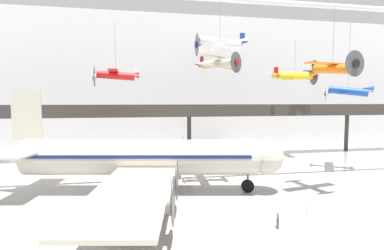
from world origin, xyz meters
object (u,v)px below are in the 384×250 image
suspended_plane_orange_highwing (333,68)px  suspended_plane_yellow_lowwing (295,76)px  suspended_plane_red_highwing (116,75)px  suspended_plane_cream_biplane (218,63)px  airliner_silver_main (140,158)px  info_sign_pedestal (278,222)px  stanchion_barrier (307,212)px  suspended_plane_white_twin (220,43)px  suspended_plane_blue_trainer (348,91)px

suspended_plane_orange_highwing → suspended_plane_yellow_lowwing: (7.23, 20.17, 0.97)m
suspended_plane_red_highwing → suspended_plane_cream_biplane: bearing=-151.9°
suspended_plane_red_highwing → suspended_plane_yellow_lowwing: 29.74m
airliner_silver_main → info_sign_pedestal: (9.91, -10.72, -3.15)m
suspended_plane_red_highwing → stanchion_barrier: bearing=127.6°
suspended_plane_yellow_lowwing → suspended_plane_orange_highwing: bearing=-101.7°
suspended_plane_white_twin → suspended_plane_cream_biplane: bearing=-102.3°
suspended_plane_blue_trainer → airliner_silver_main: bearing=45.1°
airliner_silver_main → suspended_plane_white_twin: 14.64m
suspended_plane_red_highwing → suspended_plane_white_twin: 15.48m
suspended_plane_blue_trainer → suspended_plane_white_twin: size_ratio=1.57×
suspended_plane_red_highwing → suspended_plane_cream_biplane: 19.65m
suspended_plane_red_highwing → suspended_plane_white_twin: suspended_plane_white_twin is taller
stanchion_barrier → suspended_plane_yellow_lowwing: bearing=63.2°
suspended_plane_white_twin → suspended_plane_yellow_lowwing: suspended_plane_white_twin is taller
suspended_plane_red_highwing → info_sign_pedestal: suspended_plane_red_highwing is taller
airliner_silver_main → suspended_plane_cream_biplane: suspended_plane_cream_biplane is taller
suspended_plane_blue_trainer → suspended_plane_white_twin: bearing=48.4°
suspended_plane_cream_biplane → suspended_plane_yellow_lowwing: 13.18m
airliner_silver_main → suspended_plane_white_twin: suspended_plane_white_twin is taller
airliner_silver_main → stanchion_barrier: airliner_silver_main is taller
airliner_silver_main → suspended_plane_yellow_lowwing: suspended_plane_yellow_lowwing is taller
suspended_plane_yellow_lowwing → stanchion_barrier: suspended_plane_yellow_lowwing is taller
airliner_silver_main → suspended_plane_yellow_lowwing: 32.54m
airliner_silver_main → suspended_plane_orange_highwing: suspended_plane_orange_highwing is taller
suspended_plane_cream_biplane → suspended_plane_white_twin: bearing=-55.3°
suspended_plane_red_highwing → stanchion_barrier: suspended_plane_red_highwing is taller
suspended_plane_orange_highwing → suspended_plane_yellow_lowwing: size_ratio=0.91×
suspended_plane_white_twin → stanchion_barrier: size_ratio=6.24×
suspended_plane_orange_highwing → suspended_plane_red_highwing: bearing=-135.1°
stanchion_barrier → airliner_silver_main: bearing=146.3°
airliner_silver_main → suspended_plane_red_highwing: 14.30m
suspended_plane_white_twin → stanchion_barrier: 18.49m
airliner_silver_main → suspended_plane_blue_trainer: (27.69, 5.21, 7.09)m
suspended_plane_yellow_lowwing → info_sign_pedestal: 34.34m
suspended_plane_white_twin → suspended_plane_yellow_lowwing: size_ratio=0.75×
suspended_plane_white_twin → suspended_plane_orange_highwing: 11.60m
suspended_plane_blue_trainer → suspended_plane_red_highwing: suspended_plane_red_highwing is taller
suspended_plane_red_highwing → info_sign_pedestal: (12.83, -21.25, -12.37)m
info_sign_pedestal → suspended_plane_orange_highwing: bearing=57.7°
suspended_plane_yellow_lowwing → stanchion_barrier: bearing=-108.8°
suspended_plane_yellow_lowwing → info_sign_pedestal: (-16.29, -27.21, -13.17)m
airliner_silver_main → suspended_plane_white_twin: bearing=13.3°
airliner_silver_main → suspended_plane_cream_biplane: bearing=66.2°
stanchion_barrier → info_sign_pedestal: info_sign_pedestal is taller
airliner_silver_main → suspended_plane_yellow_lowwing: size_ratio=3.79×
suspended_plane_white_twin → suspended_plane_cream_biplane: size_ratio=0.79×
airliner_silver_main → suspended_plane_cream_biplane: 27.51m
suspended_plane_red_highwing → suspended_plane_yellow_lowwing: (29.12, 5.96, 0.80)m
suspended_plane_blue_trainer → suspended_plane_yellow_lowwing: bearing=-48.1°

